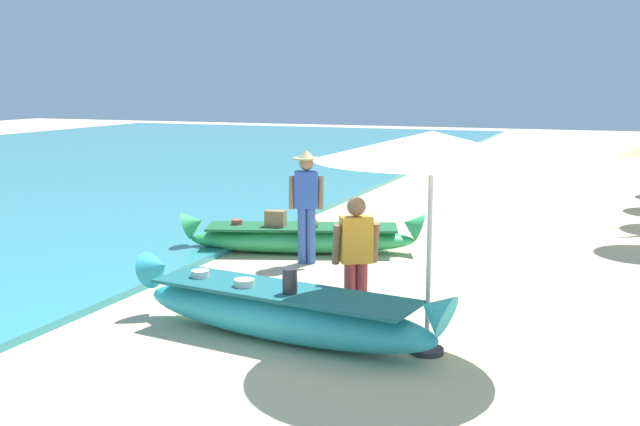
{
  "coord_description": "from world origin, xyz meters",
  "views": [
    {
      "loc": [
        2.1,
        -7.76,
        2.87
      ],
      "look_at": [
        -2.04,
        2.88,
        0.9
      ],
      "focal_mm": 43.17,
      "sensor_mm": 36.0,
      "label": 1
    }
  ],
  "objects_px": {
    "boat_green_midground": "(302,237)",
    "person_vendor_hatted": "(306,198)",
    "boat_cyan_foreground": "(282,312)",
    "person_tourist_customer": "(356,255)",
    "patio_umbrella_large": "(432,147)"
  },
  "relations": [
    {
      "from": "boat_green_midground",
      "to": "person_vendor_hatted",
      "type": "bearing_deg",
      "value": -61.91
    },
    {
      "from": "boat_green_midground",
      "to": "person_vendor_hatted",
      "type": "xyz_separation_m",
      "value": [
        0.37,
        -0.69,
        0.78
      ]
    },
    {
      "from": "person_tourist_customer",
      "to": "patio_umbrella_large",
      "type": "distance_m",
      "value": 1.76
    },
    {
      "from": "boat_cyan_foreground",
      "to": "boat_green_midground",
      "type": "bearing_deg",
      "value": 109.64
    },
    {
      "from": "boat_green_midground",
      "to": "patio_umbrella_large",
      "type": "distance_m",
      "value": 5.44
    },
    {
      "from": "boat_green_midground",
      "to": "person_tourist_customer",
      "type": "height_order",
      "value": "person_tourist_customer"
    },
    {
      "from": "boat_green_midground",
      "to": "patio_umbrella_large",
      "type": "xyz_separation_m",
      "value": [
        3.11,
        -4.02,
        1.93
      ]
    },
    {
      "from": "boat_cyan_foreground",
      "to": "boat_green_midground",
      "type": "distance_m",
      "value": 4.42
    },
    {
      "from": "boat_cyan_foreground",
      "to": "person_tourist_customer",
      "type": "xyz_separation_m",
      "value": [
        0.63,
        0.73,
        0.55
      ]
    },
    {
      "from": "patio_umbrella_large",
      "to": "person_tourist_customer",
      "type": "bearing_deg",
      "value": 149.82
    },
    {
      "from": "patio_umbrella_large",
      "to": "person_vendor_hatted",
      "type": "bearing_deg",
      "value": 129.49
    },
    {
      "from": "person_tourist_customer",
      "to": "boat_cyan_foreground",
      "type": "bearing_deg",
      "value": -130.77
    },
    {
      "from": "person_vendor_hatted",
      "to": "patio_umbrella_large",
      "type": "height_order",
      "value": "patio_umbrella_large"
    },
    {
      "from": "person_vendor_hatted",
      "to": "person_tourist_customer",
      "type": "distance_m",
      "value": 3.26
    },
    {
      "from": "boat_cyan_foreground",
      "to": "person_vendor_hatted",
      "type": "distance_m",
      "value": 3.72
    }
  ]
}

